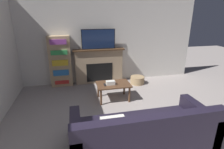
{
  "coord_description": "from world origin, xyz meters",
  "views": [
    {
      "loc": [
        -0.95,
        -1.41,
        2.12
      ],
      "look_at": [
        -0.07,
        2.53,
        0.71
      ],
      "focal_mm": 28.0,
      "sensor_mm": 36.0,
      "label": 1
    }
  ],
  "objects": [
    {
      "name": "storage_basket",
      "position": [
        0.98,
        3.5,
        0.12
      ],
      "size": [
        0.44,
        0.44,
        0.23
      ],
      "color": "tan",
      "rests_on": "ground_plane"
    },
    {
      "name": "coffee_table",
      "position": [
        -0.01,
        2.6,
        0.38
      ],
      "size": [
        0.84,
        0.58,
        0.44
      ],
      "color": "brown",
      "rests_on": "ground_plane"
    },
    {
      "name": "bookshelf",
      "position": [
        -1.35,
        3.87,
        0.76
      ],
      "size": [
        0.63,
        0.29,
        1.53
      ],
      "color": "tan",
      "rests_on": "ground_plane"
    },
    {
      "name": "remote_control",
      "position": [
        -0.25,
        2.55,
        0.45
      ],
      "size": [
        0.04,
        0.15,
        0.02
      ],
      "color": "black",
      "rests_on": "coffee_table"
    },
    {
      "name": "tv",
      "position": [
        -0.19,
        3.87,
        1.4
      ],
      "size": [
        1.02,
        0.03,
        0.6
      ],
      "color": "black",
      "rests_on": "fireplace"
    },
    {
      "name": "tissue_box",
      "position": [
        -0.1,
        2.55,
        0.49
      ],
      "size": [
        0.22,
        0.12,
        0.1
      ],
      "color": "white",
      "rests_on": "coffee_table"
    },
    {
      "name": "couch",
      "position": [
        0.04,
        0.76,
        0.28
      ],
      "size": [
        2.25,
        0.94,
        0.84
      ],
      "color": "black",
      "rests_on": "ground_plane"
    },
    {
      "name": "fireplace",
      "position": [
        -0.19,
        3.89,
        0.55
      ],
      "size": [
        1.59,
        0.28,
        1.1
      ],
      "color": "tan",
      "rests_on": "ground_plane"
    },
    {
      "name": "wall_back",
      "position": [
        0.0,
        4.04,
        1.35
      ],
      "size": [
        6.05,
        0.06,
        2.7
      ],
      "color": "silver",
      "rests_on": "ground_plane"
    }
  ]
}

